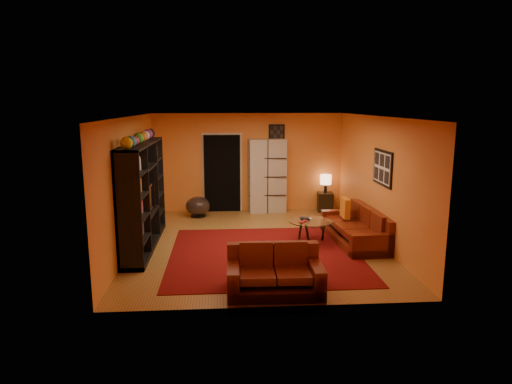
{
  "coord_description": "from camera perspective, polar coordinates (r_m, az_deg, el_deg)",
  "views": [
    {
      "loc": [
        -0.67,
        -9.04,
        2.86
      ],
      "look_at": [
        -0.01,
        0.1,
        1.07
      ],
      "focal_mm": 32.0,
      "sensor_mm": 36.0,
      "label": 1
    }
  ],
  "objects": [
    {
      "name": "floor",
      "position": [
        9.5,
        0.09,
        -6.44
      ],
      "size": [
        6.0,
        6.0,
        0.0
      ],
      "primitive_type": "plane",
      "color": "brown",
      "rests_on": "ground"
    },
    {
      "name": "tv",
      "position": [
        9.28,
        -13.7,
        -0.85
      ],
      "size": [
        0.95,
        0.12,
        0.55
      ],
      "primitive_type": "imported",
      "rotation": [
        0.0,
        0.0,
        1.57
      ],
      "color": "black",
      "rests_on": "entertainment_unit"
    },
    {
      "name": "wall_back",
      "position": [
        12.16,
        -0.96,
        3.69
      ],
      "size": [
        6.0,
        0.0,
        6.0
      ],
      "primitive_type": "plane",
      "rotation": [
        1.57,
        0.0,
        0.0
      ],
      "color": "orange",
      "rests_on": "floor"
    },
    {
      "name": "coffee_table",
      "position": [
        9.54,
        6.85,
        -3.88
      ],
      "size": [
        0.91,
        0.91,
        0.45
      ],
      "rotation": [
        0.0,
        0.0,
        0.14
      ],
      "color": "silver",
      "rests_on": "floor"
    },
    {
      "name": "bowl_chair",
      "position": [
        11.72,
        -7.28,
        -1.76
      ],
      "size": [
        0.62,
        0.62,
        0.51
      ],
      "color": "black",
      "rests_on": "floor"
    },
    {
      "name": "wall_art_back",
      "position": [
        12.13,
        2.6,
        7.23
      ],
      "size": [
        0.42,
        0.03,
        0.52
      ],
      "primitive_type": "cube",
      "color": "black",
      "rests_on": "wall_back"
    },
    {
      "name": "loveseat",
      "position": [
        7.14,
        2.28,
        -10.06
      ],
      "size": [
        1.46,
        0.89,
        0.85
      ],
      "rotation": [
        0.0,
        0.0,
        1.55
      ],
      "color": "#53150B",
      "rests_on": "rug"
    },
    {
      "name": "throw_pillow",
      "position": [
        10.06,
        11.07,
        -1.95
      ],
      "size": [
        0.12,
        0.42,
        0.42
      ],
      "primitive_type": "cube",
      "color": "orange",
      "rests_on": "sofa"
    },
    {
      "name": "wall_front",
      "position": [
        6.27,
        2.13,
        -3.33
      ],
      "size": [
        6.0,
        0.0,
        6.0
      ],
      "primitive_type": "plane",
      "rotation": [
        -1.57,
        0.0,
        0.0
      ],
      "color": "orange",
      "rests_on": "floor"
    },
    {
      "name": "sofa",
      "position": [
        9.76,
        12.77,
        -4.51
      ],
      "size": [
        1.0,
        2.19,
        0.85
      ],
      "rotation": [
        0.0,
        0.0,
        0.06
      ],
      "color": "#53150B",
      "rests_on": "rug"
    },
    {
      "name": "wall_left",
      "position": [
        9.35,
        -15.37,
        1.07
      ],
      "size": [
        0.0,
        6.0,
        6.0
      ],
      "primitive_type": "plane",
      "rotation": [
        1.57,
        0.0,
        1.57
      ],
      "color": "orange",
      "rests_on": "floor"
    },
    {
      "name": "rug",
      "position": [
        8.85,
        1.08,
        -7.75
      ],
      "size": [
        3.6,
        3.6,
        0.01
      ],
      "primitive_type": "cube",
      "color": "#54090B",
      "rests_on": "floor"
    },
    {
      "name": "ceiling",
      "position": [
        9.07,
        0.1,
        9.43
      ],
      "size": [
        6.0,
        6.0,
        0.0
      ],
      "primitive_type": "plane",
      "rotation": [
        3.14,
        0.0,
        0.0
      ],
      "color": "white",
      "rests_on": "wall_back"
    },
    {
      "name": "storage_cabinet",
      "position": [
        12.04,
        1.38,
        2.04
      ],
      "size": [
        1.01,
        0.52,
        1.94
      ],
      "primitive_type": "cube",
      "rotation": [
        0.0,
        0.0,
        0.1
      ],
      "color": "#B9B6AB",
      "rests_on": "floor"
    },
    {
      "name": "wall_art_right",
      "position": [
        9.37,
        15.55,
        2.94
      ],
      "size": [
        0.03,
        1.0,
        0.7
      ],
      "primitive_type": "cube",
      "color": "black",
      "rests_on": "wall_right"
    },
    {
      "name": "table_lamp",
      "position": [
        12.26,
        8.71,
        1.49
      ],
      "size": [
        0.29,
        0.29,
        0.49
      ],
      "color": "black",
      "rests_on": "side_table"
    },
    {
      "name": "side_table",
      "position": [
        12.38,
        8.63,
        -1.23
      ],
      "size": [
        0.44,
        0.44,
        0.5
      ],
      "primitive_type": "cube",
      "rotation": [
        0.0,
        0.0,
        -0.09
      ],
      "color": "black",
      "rests_on": "floor"
    },
    {
      "name": "wall_right",
      "position": [
        9.7,
        14.98,
        1.44
      ],
      "size": [
        0.0,
        6.0,
        6.0
      ],
      "primitive_type": "plane",
      "rotation": [
        1.57,
        0.0,
        -1.57
      ],
      "color": "orange",
      "rests_on": "floor"
    },
    {
      "name": "entertainment_unit",
      "position": [
        9.35,
        -13.94,
        -0.42
      ],
      "size": [
        0.45,
        3.0,
        2.1
      ],
      "primitive_type": "cube",
      "color": "black",
      "rests_on": "floor"
    },
    {
      "name": "doorway",
      "position": [
        12.14,
        -4.25,
        2.32
      ],
      "size": [
        0.95,
        0.1,
        2.04
      ],
      "primitive_type": "cube",
      "color": "black",
      "rests_on": "floor"
    }
  ]
}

